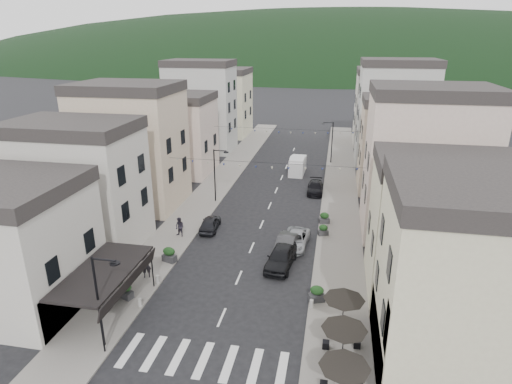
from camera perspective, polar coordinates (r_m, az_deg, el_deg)
sidewalk_left at (r=53.51m, az=-5.10°, el=1.15°), size 4.00×76.00×0.12m
sidewalk_right at (r=51.63m, az=11.15°, el=0.12°), size 4.00×76.00×0.12m
hill_backdrop at (r=317.19m, az=9.99°, el=16.64°), size 640.00×360.00×70.00m
bistro_building at (r=25.31m, az=27.96°, el=-11.70°), size 10.00×8.00×10.00m
boutique_awning at (r=29.37m, az=-19.30°, el=-10.15°), size 3.77×7.50×3.28m
buildings_row_left at (r=59.41m, az=-10.36°, el=8.86°), size 10.20×54.16×14.00m
buildings_row_right at (r=54.94m, az=18.98°, el=7.41°), size 10.20×54.16×14.50m
cafe_terrace at (r=24.57m, az=11.64°, el=-17.98°), size 2.50×8.10×2.53m
streetlamp_left_near at (r=26.22m, az=-19.91°, el=-12.61°), size 1.70×0.56×6.00m
streetlamp_left_far at (r=46.46m, az=-5.23°, el=2.91°), size 1.70×0.56×6.00m
streetlamp_right_far at (r=62.16m, az=9.87°, el=7.10°), size 1.70×0.56×6.00m
bollards at (r=28.63m, az=-4.89°, el=-16.22°), size 11.66×10.26×0.60m
bunting_near at (r=40.91m, az=1.04°, el=3.47°), size 19.00×0.28×0.62m
bunting_far at (r=56.27m, az=3.84°, el=8.04°), size 19.00×0.28×0.62m
parked_car_a at (r=34.43m, az=3.36°, el=-8.63°), size 2.46×5.00×1.64m
parked_car_b at (r=36.58m, az=4.00°, el=-7.01°), size 1.97×4.45×1.42m
parked_car_c at (r=37.66m, az=5.25°, el=-6.33°), size 2.54×4.81×1.29m
parked_car_d at (r=50.62m, az=7.91°, el=0.60°), size 1.88×4.43×1.27m
parked_car_e at (r=40.80m, az=-6.15°, el=-4.18°), size 1.83×3.99×1.33m
delivery_van at (r=57.43m, az=5.55°, el=3.57°), size 1.99×4.79×2.28m
pedestrian_a at (r=33.66m, az=-14.42°, el=-9.46°), size 0.85×0.72×1.97m
pedestrian_b at (r=39.55m, az=-10.14°, el=-4.63°), size 1.05×0.93×1.81m
planter_la at (r=31.84m, az=-17.02°, el=-12.43°), size 1.19×0.93×1.18m
planter_lb at (r=35.60m, az=-11.50°, el=-8.17°), size 1.26×0.92×1.26m
planter_ra at (r=30.44m, az=8.11°, el=-13.28°), size 1.21×0.92×1.20m
planter_rb at (r=39.82m, az=8.95°, el=-5.02°), size 1.04×0.81×1.03m
planter_rc at (r=42.27m, az=9.10°, el=-3.44°), size 1.12×0.83×1.11m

